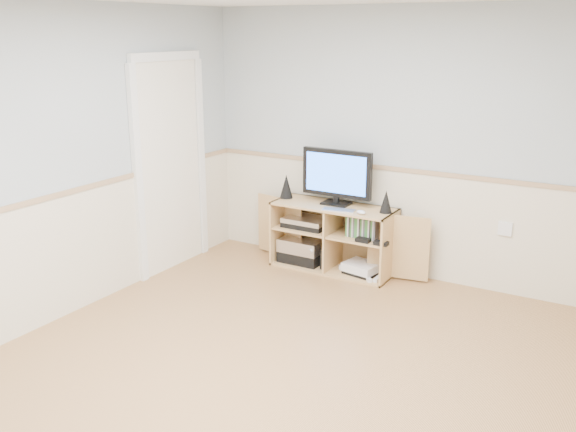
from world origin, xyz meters
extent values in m
cube|color=tan|center=(0.00, 0.00, -0.01)|extent=(4.00, 4.50, 0.02)
cube|color=#A2ACB0|center=(-2.01, 0.00, 1.25)|extent=(0.02, 4.50, 2.50)
cube|color=#A2ACB0|center=(0.00, 2.26, 1.25)|extent=(4.00, 0.02, 2.50)
cube|color=beige|center=(0.00, 2.24, 0.50)|extent=(4.00, 0.01, 1.00)
cube|color=tan|center=(0.00, 2.23, 1.02)|extent=(4.00, 0.02, 0.04)
cube|color=white|center=(-1.98, 1.30, 1.00)|extent=(0.03, 0.82, 2.00)
cube|color=tan|center=(-0.56, 2.00, 0.01)|extent=(1.20, 0.45, 0.02)
cube|color=tan|center=(-0.56, 2.00, 0.64)|extent=(1.20, 0.45, 0.02)
cube|color=tan|center=(-1.15, 2.00, 0.33)|extent=(0.02, 0.45, 0.65)
cube|color=tan|center=(0.03, 2.00, 0.33)|extent=(0.02, 0.45, 0.65)
cube|color=tan|center=(-0.56, 2.21, 0.33)|extent=(1.20, 0.02, 0.65)
cube|color=tan|center=(-0.56, 2.00, 0.33)|extent=(0.02, 0.43, 0.61)
cube|color=tan|center=(-0.86, 2.00, 0.38)|extent=(0.57, 0.41, 0.02)
cube|color=tan|center=(-0.26, 2.00, 0.38)|extent=(0.57, 0.41, 0.02)
cube|color=tan|center=(-1.21, 2.05, 0.33)|extent=(0.57, 0.12, 0.61)
cube|color=tan|center=(0.09, 2.05, 0.33)|extent=(0.57, 0.12, 0.61)
cube|color=black|center=(-0.56, 2.05, 0.66)|extent=(0.27, 0.18, 0.02)
cube|color=black|center=(-0.56, 2.05, 0.70)|extent=(0.05, 0.04, 0.06)
cube|color=black|center=(-0.56, 2.05, 0.96)|extent=(0.71, 0.05, 0.46)
cube|color=blue|center=(-0.56, 2.02, 0.96)|extent=(0.63, 0.01, 0.37)
cone|color=black|center=(-1.10, 2.02, 0.77)|extent=(0.13, 0.13, 0.24)
cone|color=black|center=(-0.04, 2.02, 0.76)|extent=(0.11, 0.11, 0.21)
cube|color=silver|center=(-0.44, 1.86, 0.66)|extent=(0.32, 0.18, 0.01)
ellipsoid|color=white|center=(-0.21, 1.86, 0.67)|extent=(0.11, 0.10, 0.04)
cube|color=black|center=(-0.90, 2.00, 0.07)|extent=(0.43, 0.32, 0.11)
cube|color=silver|center=(-0.90, 2.00, 0.20)|extent=(0.43, 0.32, 0.13)
cube|color=black|center=(-0.86, 2.00, 0.42)|extent=(0.43, 0.30, 0.05)
cube|color=silver|center=(-0.86, 2.00, 0.46)|extent=(0.43, 0.30, 0.05)
cube|color=black|center=(-0.62, 1.95, 0.12)|extent=(0.04, 0.14, 0.20)
cube|color=white|center=(-0.36, 2.03, 0.04)|extent=(0.24, 0.20, 0.05)
cube|color=black|center=(-0.24, 1.98, 0.04)|extent=(0.34, 0.29, 0.03)
cube|color=white|center=(-0.24, 1.98, 0.09)|extent=(0.35, 0.31, 0.08)
cube|color=white|center=(-0.04, 1.90, 0.04)|extent=(0.04, 0.14, 0.03)
cube|color=white|center=(-0.06, 2.06, 0.04)|extent=(0.09, 0.15, 0.03)
cube|color=#3F8C3F|center=(-0.24, 1.98, 0.48)|extent=(0.30, 0.14, 0.19)
cube|color=white|center=(1.00, 2.23, 0.60)|extent=(0.12, 0.03, 0.12)
camera|label=1|loc=(2.07, -3.35, 2.27)|focal=40.00mm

